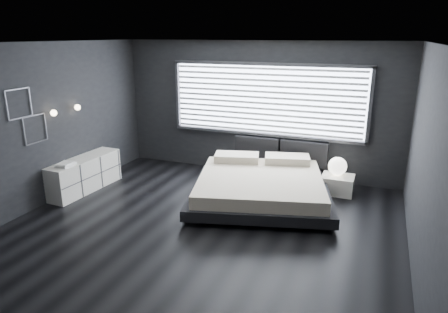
% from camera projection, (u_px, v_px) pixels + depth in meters
% --- Properties ---
extents(room, '(6.04, 6.00, 2.80)m').
position_uv_depth(room, '(203.00, 140.00, 5.96)').
color(room, black).
rests_on(room, ground).
extents(window, '(4.14, 0.09, 1.52)m').
position_uv_depth(window, '(266.00, 100.00, 8.22)').
color(window, white).
rests_on(window, ground).
extents(headboard, '(1.96, 0.16, 0.52)m').
position_uv_depth(headboard, '(280.00, 151.00, 8.35)').
color(headboard, black).
rests_on(headboard, ground).
extents(sconce_near, '(0.18, 0.11, 0.11)m').
position_uv_depth(sconce_near, '(54.00, 113.00, 6.95)').
color(sconce_near, silver).
rests_on(sconce_near, ground).
extents(sconce_far, '(0.18, 0.11, 0.11)m').
position_uv_depth(sconce_far, '(77.00, 107.00, 7.48)').
color(sconce_far, silver).
rests_on(sconce_far, ground).
extents(wall_art_upper, '(0.01, 0.48, 0.48)m').
position_uv_depth(wall_art_upper, '(19.00, 104.00, 6.38)').
color(wall_art_upper, '#47474C').
rests_on(wall_art_upper, ground).
extents(wall_art_lower, '(0.01, 0.48, 0.48)m').
position_uv_depth(wall_art_lower, '(35.00, 129.00, 6.74)').
color(wall_art_lower, '#47474C').
rests_on(wall_art_lower, ground).
extents(bed, '(2.95, 2.87, 0.63)m').
position_uv_depth(bed, '(260.00, 186.00, 7.21)').
color(bed, black).
rests_on(bed, ground).
extents(nightstand, '(0.60, 0.50, 0.34)m').
position_uv_depth(nightstand, '(337.00, 184.00, 7.60)').
color(nightstand, white).
rests_on(nightstand, ground).
extents(orb_lamp, '(0.35, 0.35, 0.35)m').
position_uv_depth(orb_lamp, '(338.00, 166.00, 7.55)').
color(orb_lamp, white).
rests_on(orb_lamp, nightstand).
extents(dresser, '(0.54, 1.63, 0.64)m').
position_uv_depth(dresser, '(85.00, 174.00, 7.71)').
color(dresser, white).
rests_on(dresser, ground).
extents(book_stack, '(0.26, 0.34, 0.07)m').
position_uv_depth(book_stack, '(65.00, 164.00, 7.17)').
color(book_stack, white).
rests_on(book_stack, dresser).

